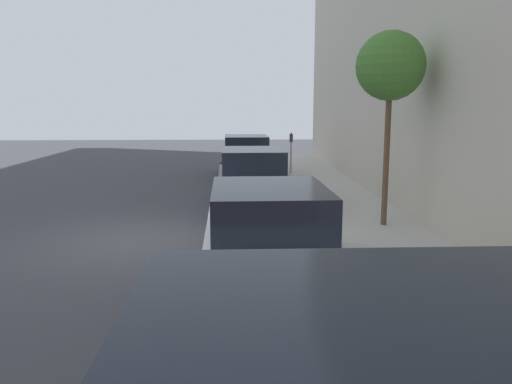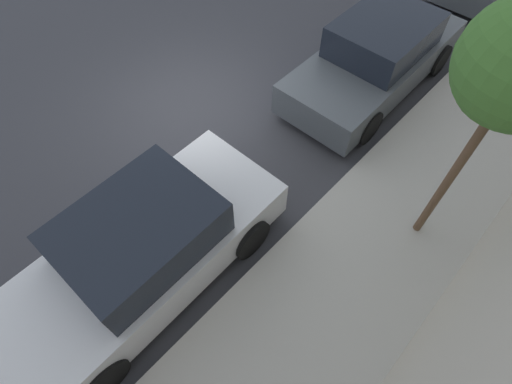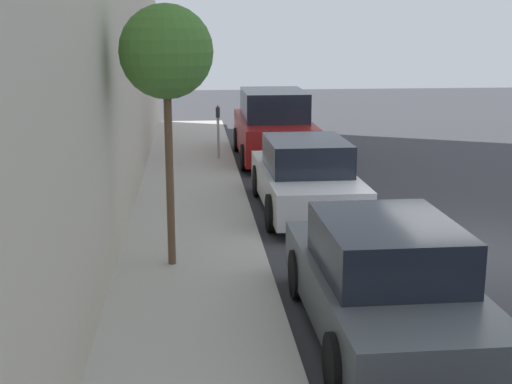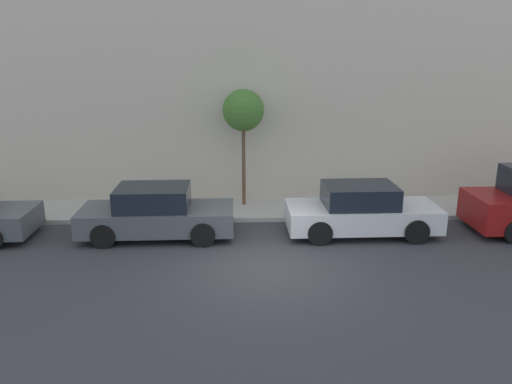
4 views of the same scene
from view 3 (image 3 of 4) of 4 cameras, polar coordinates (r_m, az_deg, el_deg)
ground_plane at (r=12.87m, az=16.44°, el=-4.62°), size 60.00×60.00×0.00m
sidewalk at (r=11.96m, az=-5.07°, el=-5.11°), size 2.41×32.00×0.15m
parked_suv_nearest at (r=20.38m, az=1.42°, el=5.19°), size 2.08×4.80×1.98m
parked_sedan_second at (r=14.79m, az=3.99°, el=1.14°), size 1.92×4.53×1.54m
parked_sedan_third at (r=9.05m, az=10.20°, el=-7.17°), size 1.92×4.52×1.54m
parking_meter_near at (r=19.76m, az=-3.06°, el=5.28°), size 0.11×0.15×1.48m
street_tree at (r=10.79m, az=-7.20°, el=10.93°), size 1.40×1.40×4.00m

